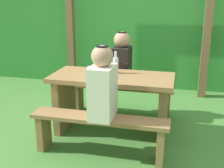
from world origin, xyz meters
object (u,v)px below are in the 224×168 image
bottle_left (101,65)px  bottle_right (116,65)px  person_black_coat (121,61)px  cell_phone (90,77)px  bench_far (121,94)px  drinking_glass (90,70)px  person_white_shirt (103,85)px  picnic_table (112,94)px  bench_near (99,128)px

bottle_left → bottle_right: bearing=3.2°
person_black_coat → cell_phone: (-0.22, -0.65, -0.05)m
bottle_left → bottle_right: bottle_right is taller
bottle_right → bench_far: bearing=92.2°
drinking_glass → cell_phone: bearing=-72.7°
person_white_shirt → bottle_right: person_white_shirt is taller
bench_far → bottle_left: size_ratio=6.31×
picnic_table → cell_phone: size_ratio=10.00×
bench_far → bottle_right: bottle_right is taller
bench_far → bench_near: bearing=-90.0°
cell_phone → person_black_coat: bearing=57.9°
bench_near → bottle_left: (-0.16, 0.64, 0.49)m
bench_far → person_black_coat: size_ratio=1.95×
person_white_shirt → cell_phone: size_ratio=5.14×
person_white_shirt → drinking_glass: 0.65m
bench_near → cell_phone: cell_phone is taller
picnic_table → bench_near: picnic_table is taller
picnic_table → bench_near: 0.57m
person_black_coat → cell_phone: person_black_coat is taller
bottle_left → person_white_shirt: bearing=-72.3°
person_white_shirt → person_black_coat: (-0.04, 1.07, 0.00)m
bench_near → bottle_left: 0.82m
bench_near → bottle_left: bearing=104.4°
drinking_glass → cell_phone: size_ratio=0.59×
cell_phone → bottle_left: bearing=61.1°
person_white_shirt → cell_phone: bearing=122.0°
bench_near → person_white_shirt: person_white_shirt is taller
bottle_right → bench_near: bearing=-91.5°
person_black_coat → bottle_right: bearing=-87.3°
person_white_shirt → bottle_left: person_white_shirt is taller
person_black_coat → cell_phone: 0.69m
person_white_shirt → bottle_left: (-0.20, 0.64, 0.04)m
cell_phone → bottle_right: bearing=29.8°
bench_near → cell_phone: (-0.22, 0.42, 0.40)m
bench_near → drinking_glass: (-0.27, 0.58, 0.44)m
drinking_glass → cell_phone: drinking_glass is taller
drinking_glass → person_black_coat: bearing=61.8°
picnic_table → person_white_shirt: (0.04, -0.54, 0.27)m
bottle_right → cell_phone: size_ratio=1.85×
picnic_table → drinking_glass: bearing=172.4°
person_white_shirt → drinking_glass: bearing=118.4°
person_white_shirt → drinking_glass: size_ratio=8.71×
bench_near → bench_far: bearing=90.0°
bottle_left → cell_phone: 0.24m
person_white_shirt → bottle_right: bearing=91.9°
bench_far → drinking_glass: 0.72m
bottle_left → person_black_coat: bearing=69.8°
bench_near → cell_phone: bearing=117.9°
bench_near → cell_phone: size_ratio=10.00×
cell_phone → person_white_shirt: bearing=-71.4°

